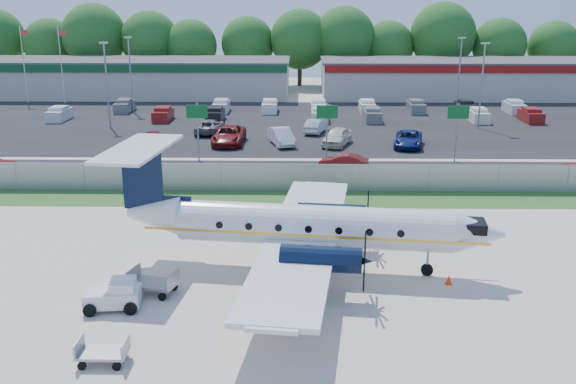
{
  "coord_description": "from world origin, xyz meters",
  "views": [
    {
      "loc": [
        0.66,
        -30.74,
        13.33
      ],
      "look_at": [
        0.0,
        6.0,
        2.3
      ],
      "focal_mm": 40.0,
      "sensor_mm": 36.0,
      "label": 1
    }
  ],
  "objects_px": {
    "pushback_tug": "(115,295)",
    "baggage_cart_far": "(153,283)",
    "aircraft": "(305,225)",
    "baggage_cart_near": "(103,352)"
  },
  "relations": [
    {
      "from": "pushback_tug",
      "to": "baggage_cart_far",
      "type": "xyz_separation_m",
      "value": [
        1.39,
        1.5,
        -0.1
      ]
    },
    {
      "from": "pushback_tug",
      "to": "baggage_cart_near",
      "type": "distance_m",
      "value": 4.66
    },
    {
      "from": "aircraft",
      "to": "baggage_cart_far",
      "type": "distance_m",
      "value": 8.01
    },
    {
      "from": "pushback_tug",
      "to": "aircraft",
      "type": "bearing_deg",
      "value": 27.86
    },
    {
      "from": "pushback_tug",
      "to": "baggage_cart_near",
      "type": "bearing_deg",
      "value": -80.22
    },
    {
      "from": "aircraft",
      "to": "baggage_cart_far",
      "type": "height_order",
      "value": "aircraft"
    },
    {
      "from": "aircraft",
      "to": "baggage_cart_far",
      "type": "xyz_separation_m",
      "value": [
        -7.19,
        -3.03,
        -1.85
      ]
    },
    {
      "from": "aircraft",
      "to": "pushback_tug",
      "type": "relative_size",
      "value": 7.75
    },
    {
      "from": "baggage_cart_near",
      "to": "baggage_cart_far",
      "type": "xyz_separation_m",
      "value": [
        0.59,
        6.08,
        0.07
      ]
    },
    {
      "from": "baggage_cart_near",
      "to": "pushback_tug",
      "type": "bearing_deg",
      "value": 99.78
    }
  ]
}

